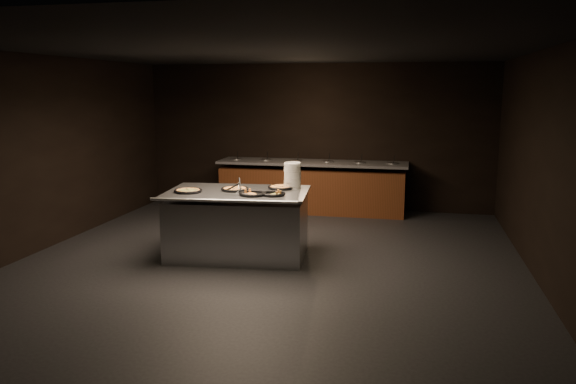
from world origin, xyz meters
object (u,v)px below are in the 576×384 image
Objects in this scene: pan_veggie_whole at (188,191)px; pan_cheese_whole at (235,189)px; plate_stack at (292,176)px; serving_counter at (238,225)px.

pan_cheese_whole is at bearing 24.75° from pan_veggie_whole.
pan_cheese_whole is (-0.77, -0.34, -0.17)m from plate_stack.
plate_stack reaches higher than pan_veggie_whole.
plate_stack reaches higher than pan_cheese_whole.
plate_stack reaches higher than serving_counter.
pan_cheese_whole is at bearing -156.25° from plate_stack.
plate_stack is 0.86m from pan_cheese_whole.
serving_counter is 0.53m from pan_cheese_whole.
pan_veggie_whole is 1.00× the size of pan_cheese_whole.
pan_veggie_whole is (-0.66, -0.23, 0.52)m from serving_counter.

